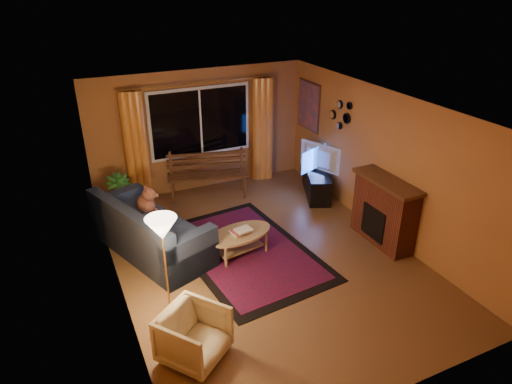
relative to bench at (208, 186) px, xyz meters
name	(u,v)px	position (x,y,z in m)	size (l,w,h in m)	color
floor	(264,258)	(0.07, -2.46, -0.25)	(4.50, 6.00, 0.02)	brown
ceiling	(265,106)	(0.07, -2.46, 2.27)	(4.50, 6.00, 0.02)	white
wall_back	(200,131)	(0.07, 0.55, 1.01)	(4.50, 0.02, 2.50)	#BC733A
wall_left	(111,219)	(-2.19, -2.46, 1.01)	(0.02, 6.00, 2.50)	#BC733A
wall_right	(384,164)	(2.33, -2.46, 1.01)	(0.02, 6.00, 2.50)	#BC733A
window	(201,122)	(0.07, 0.48, 1.21)	(2.00, 0.02, 1.30)	black
curtain_rod	(199,83)	(0.07, 0.44, 2.01)	(0.03, 0.03, 3.20)	#BF8C3F
curtain_left	(136,148)	(-1.28, 0.42, 0.88)	(0.36, 0.36, 2.24)	orange
curtain_right	(262,130)	(1.42, 0.42, 0.88)	(0.36, 0.36, 2.24)	orange
bench	(208,186)	(0.00, 0.00, 0.00)	(1.60, 0.47, 0.48)	#482917
potted_plant	(119,197)	(-1.78, -0.16, 0.20)	(0.50, 0.50, 0.89)	#235B1E
sofa	(151,227)	(-1.52, -1.50, 0.21)	(0.96, 2.25, 0.91)	#20283F
dog	(145,201)	(-1.47, -1.00, 0.45)	(0.32, 0.43, 0.47)	#9F5440
armchair	(194,334)	(-1.61, -4.02, 0.12)	(0.70, 0.66, 0.72)	beige
floor_lamp	(166,268)	(-1.68, -3.14, 0.50)	(0.25, 0.25, 1.49)	#BF8C3F
rug	(246,251)	(-0.14, -2.19, -0.23)	(1.88, 2.97, 0.02)	maroon
coffee_table	(240,243)	(-0.25, -2.21, -0.04)	(1.12, 1.12, 0.41)	tan
tv_console	(316,183)	(2.07, -0.83, 0.02)	(0.42, 1.26, 0.52)	black
television	(318,158)	(2.07, -0.83, 0.56)	(0.97, 0.13, 0.56)	black
fireplace	(384,213)	(2.12, -2.86, 0.31)	(0.40, 1.20, 1.10)	maroon
mirror_cluster	(340,113)	(2.28, -1.16, 1.56)	(0.06, 0.60, 0.56)	black
painting	(309,106)	(2.29, -0.01, 1.41)	(0.04, 0.76, 0.96)	#D5511E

